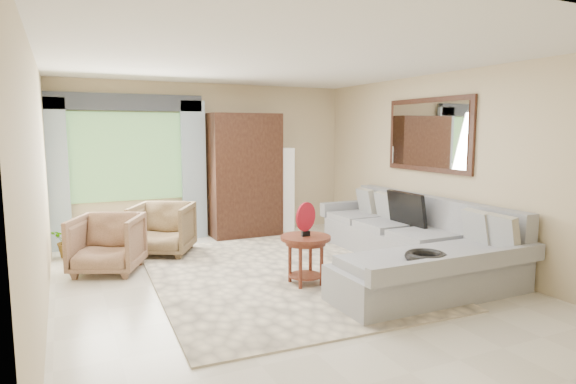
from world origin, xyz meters
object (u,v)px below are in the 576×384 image
armchair_right (163,229)px  sectional_sofa (411,248)px  armoire (245,175)px  floor_lamp (286,190)px  armchair_left (107,244)px  potted_plant (70,240)px  tv_screen (406,209)px  coffee_table (306,260)px

armchair_right → sectional_sofa: bearing=-9.4°
armoire → floor_lamp: bearing=4.3°
armchair_left → potted_plant: bearing=136.3°
sectional_sofa → tv_screen: 0.68m
sectional_sofa → armchair_right: sectional_sofa is taller
armchair_left → potted_plant: (-0.43, 1.04, -0.12)m
armchair_left → floor_lamp: size_ratio=0.55×
sectional_sofa → coffee_table: size_ratio=5.85×
tv_screen → armoire: 2.89m
tv_screen → armchair_right: bearing=150.6°
tv_screen → armoire: bearing=121.4°
potted_plant → armoire: bearing=6.0°
coffee_table → potted_plant: (-2.48, 2.59, -0.06)m
armoire → floor_lamp: (0.80, 0.06, -0.30)m
tv_screen → potted_plant: (-4.30, 2.16, -0.47)m
coffee_table → armchair_left: 2.57m
potted_plant → armoire: (2.80, 0.29, 0.80)m
coffee_table → potted_plant: size_ratio=1.18×
armoire → floor_lamp: armoire is taller
armchair_left → potted_plant: 1.14m
armchair_left → floor_lamp: (3.17, 1.40, 0.38)m
coffee_table → armchair_left: bearing=143.1°
sectional_sofa → potted_plant: bearing=147.1°
armoire → sectional_sofa: bearing=-66.9°
tv_screen → armchair_left: (-3.87, 1.12, -0.35)m
sectional_sofa → armchair_right: (-2.79, 2.17, 0.10)m
potted_plant → floor_lamp: 3.65m
sectional_sofa → armoire: bearing=113.1°
armchair_right → potted_plant: (-1.24, 0.43, -0.13)m
coffee_table → floor_lamp: (1.11, 2.94, 0.44)m
potted_plant → armoire: size_ratio=0.24×
sectional_sofa → tv_screen: size_ratio=4.68×
sectional_sofa → floor_lamp: 3.03m
potted_plant → floor_lamp: (3.60, 0.35, 0.50)m
coffee_table → tv_screen: bearing=13.3°
sectional_sofa → coffee_table: bearing=179.5°
armchair_right → potted_plant: armchair_right is taller
armchair_right → armoire: armoire is taller
armchair_right → tv_screen: bearing=-0.9°
potted_plant → sectional_sofa: bearing=-32.9°
floor_lamp → armchair_right: bearing=-161.5°
armchair_right → armoire: size_ratio=0.40×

